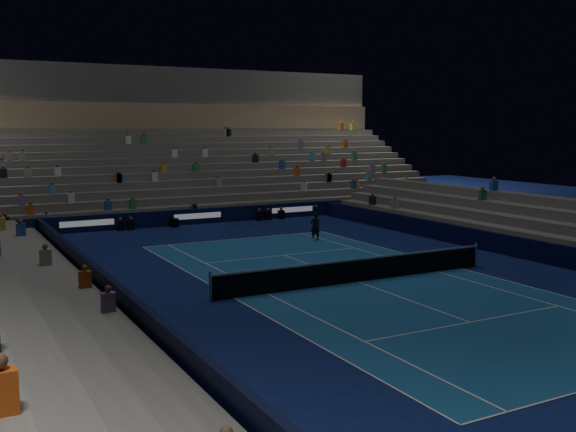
{
  "coord_description": "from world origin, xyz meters",
  "views": [
    {
      "loc": [
        -14.96,
        -21.82,
        6.23
      ],
      "look_at": [
        0.0,
        6.0,
        2.0
      ],
      "focal_mm": 41.32,
      "sensor_mm": 36.0,
      "label": 1
    }
  ],
  "objects": [
    {
      "name": "sponsor_barrier_west",
      "position": [
        -9.7,
        0.0,
        0.5
      ],
      "size": [
        0.25,
        37.0,
        1.0
      ],
      "primitive_type": "cube",
      "color": "black",
      "rests_on": "ground"
    },
    {
      "name": "grandstand_west",
      "position": [
        -13.17,
        0.0,
        0.92
      ],
      "size": [
        5.0,
        37.0,
        2.5
      ],
      "color": "slate",
      "rests_on": "ground"
    },
    {
      "name": "broadcast_camera",
      "position": [
        -1.72,
        17.92,
        0.29
      ],
      "size": [
        0.48,
        0.89,
        0.56
      ],
      "color": "black",
      "rests_on": "ground"
    },
    {
      "name": "grandstand_main",
      "position": [
        0.0,
        27.9,
        3.38
      ],
      "size": [
        44.0,
        15.2,
        11.2
      ],
      "color": "#61615C",
      "rests_on": "ground"
    },
    {
      "name": "tennis_player",
      "position": [
        3.56,
        9.44,
        0.78
      ],
      "size": [
        0.61,
        0.45,
        1.55
      ],
      "primitive_type": "imported",
      "rotation": [
        0.0,
        0.0,
        3.0
      ],
      "color": "black",
      "rests_on": "ground"
    },
    {
      "name": "tennis_net",
      "position": [
        0.0,
        0.0,
        0.5
      ],
      "size": [
        12.9,
        0.1,
        1.1
      ],
      "color": "#B2B2B7",
      "rests_on": "ground"
    },
    {
      "name": "sponsor_barrier_far",
      "position": [
        0.0,
        18.5,
        0.5
      ],
      "size": [
        44.0,
        0.25,
        1.0
      ],
      "primitive_type": "cube",
      "color": "black",
      "rests_on": "ground"
    },
    {
      "name": "sponsor_barrier_east",
      "position": [
        9.7,
        0.0,
        0.5
      ],
      "size": [
        0.25,
        37.0,
        1.0
      ],
      "primitive_type": "cube",
      "color": "black",
      "rests_on": "ground"
    },
    {
      "name": "court_surface",
      "position": [
        0.0,
        0.0,
        0.01
      ],
      "size": [
        10.97,
        23.77,
        0.01
      ],
      "primitive_type": "cube",
      "color": "#1A5590",
      "rests_on": "ground"
    },
    {
      "name": "ground",
      "position": [
        0.0,
        0.0,
        0.0
      ],
      "size": [
        90.0,
        90.0,
        0.0
      ],
      "primitive_type": "plane",
      "color": "#0D1A52",
      "rests_on": "ground"
    }
  ]
}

